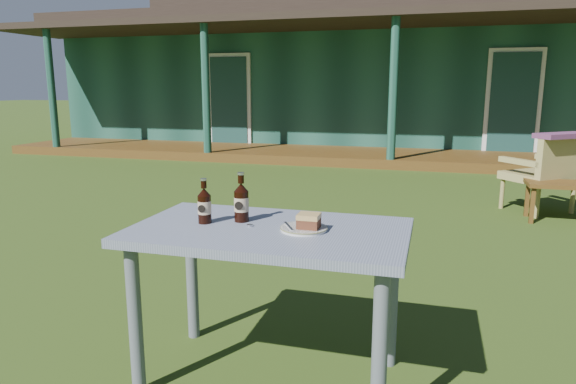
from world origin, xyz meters
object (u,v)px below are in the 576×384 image
(cake_slice, at_px, (309,221))
(plate, at_px, (304,228))
(cola_bottle_near, at_px, (241,202))
(cola_bottle_far, at_px, (204,205))
(side_table, at_px, (559,188))
(armchair_left, at_px, (546,170))
(cafe_table, at_px, (269,250))

(cake_slice, bearing_deg, plate, 166.44)
(cola_bottle_near, distance_m, cola_bottle_far, 0.17)
(cake_slice, relative_size, side_table, 0.15)
(cola_bottle_far, distance_m, side_table, 4.13)
(cola_bottle_far, xyz_separation_m, armchair_left, (2.13, 3.84, -0.34))
(cola_bottle_near, distance_m, side_table, 3.99)
(cake_slice, distance_m, side_table, 3.89)
(cafe_table, bearing_deg, cake_slice, -0.86)
(cola_bottle_near, bearing_deg, cola_bottle_far, -153.77)
(cola_bottle_near, xyz_separation_m, side_table, (2.04, 3.39, -0.47))
(cake_slice, relative_size, armchair_left, 0.11)
(plate, xyz_separation_m, side_table, (1.73, 3.46, -0.39))
(cola_bottle_near, bearing_deg, plate, -12.24)
(plate, bearing_deg, armchair_left, 66.51)
(cake_slice, xyz_separation_m, cola_bottle_near, (-0.33, 0.07, 0.05))
(cafe_table, xyz_separation_m, plate, (0.16, 0.00, 0.11))
(side_table, bearing_deg, cake_slice, -116.18)
(cake_slice, relative_size, cola_bottle_far, 0.45)
(cake_slice, height_order, side_table, cake_slice)
(cafe_table, bearing_deg, cola_bottle_far, -179.39)
(cafe_table, distance_m, plate, 0.19)
(cafe_table, height_order, cake_slice, cake_slice)
(cake_slice, bearing_deg, cafe_table, 179.14)
(armchair_left, relative_size, side_table, 1.37)
(cola_bottle_near, relative_size, armchair_left, 0.27)
(plate, relative_size, cola_bottle_near, 0.90)
(armchair_left, bearing_deg, cake_slice, -113.18)
(plate, distance_m, cola_bottle_near, 0.33)
(cola_bottle_near, bearing_deg, side_table, 59.02)
(plate, height_order, armchair_left, armchair_left)
(cola_bottle_near, xyz_separation_m, armchair_left, (1.98, 3.76, -0.35))
(plate, xyz_separation_m, cola_bottle_near, (-0.31, 0.07, 0.08))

